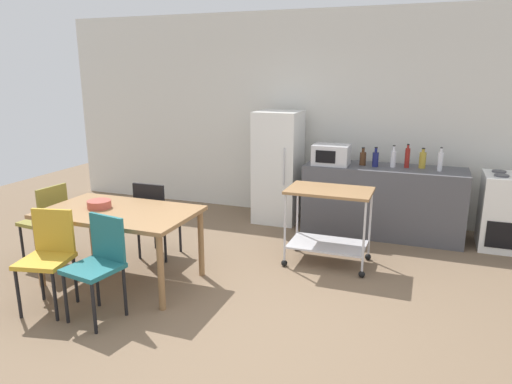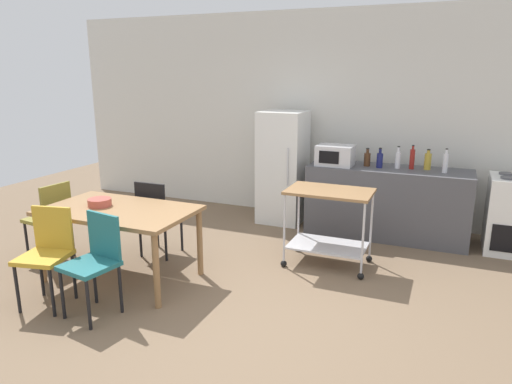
{
  "view_description": "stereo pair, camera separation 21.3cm",
  "coord_description": "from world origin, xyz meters",
  "px_view_note": "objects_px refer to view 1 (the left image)",
  "views": [
    {
      "loc": [
        1.4,
        -3.43,
        2.09
      ],
      "look_at": [
        -0.32,
        1.2,
        0.8
      ],
      "focal_mm": 32.86,
      "sensor_mm": 36.0,
      "label": 1
    },
    {
      "loc": [
        1.59,
        -3.35,
        2.09
      ],
      "look_at": [
        -0.32,
        1.2,
        0.8
      ],
      "focal_mm": 32.86,
      "sensor_mm": 36.0,
      "label": 2
    }
  ],
  "objects_px": {
    "chair_mustard": "(48,253)",
    "bottle_olive_oil": "(375,159)",
    "stove_oven": "(507,212)",
    "bottle_wine": "(363,158)",
    "dining_table": "(120,218)",
    "bottle_soda": "(423,160)",
    "refrigerator": "(278,167)",
    "microwave": "(331,155)",
    "fruit_bowl": "(99,204)",
    "bottle_sparkling_water": "(440,161)",
    "kitchen_cart": "(329,214)",
    "chair_black": "(155,214)",
    "bottle_vinegar": "(407,158)",
    "chair_teal": "(99,261)",
    "bottle_sesame_oil": "(393,158)",
    "chair_olive": "(47,218)"
  },
  "relations": [
    {
      "from": "chair_mustard",
      "to": "stove_oven",
      "type": "relative_size",
      "value": 0.97
    },
    {
      "from": "chair_mustard",
      "to": "bottle_olive_oil",
      "type": "xyz_separation_m",
      "value": [
        2.46,
        3.01,
        0.48
      ]
    },
    {
      "from": "chair_olive",
      "to": "chair_teal",
      "type": "bearing_deg",
      "value": 65.31
    },
    {
      "from": "dining_table",
      "to": "bottle_sparkling_water",
      "type": "distance_m",
      "value": 3.78
    },
    {
      "from": "chair_black",
      "to": "stove_oven",
      "type": "height_order",
      "value": "stove_oven"
    },
    {
      "from": "chair_mustard",
      "to": "fruit_bowl",
      "type": "height_order",
      "value": "chair_mustard"
    },
    {
      "from": "refrigerator",
      "to": "bottle_soda",
      "type": "height_order",
      "value": "refrigerator"
    },
    {
      "from": "chair_black",
      "to": "microwave",
      "type": "distance_m",
      "value": 2.36
    },
    {
      "from": "bottle_vinegar",
      "to": "chair_olive",
      "type": "bearing_deg",
      "value": -147.46
    },
    {
      "from": "chair_mustard",
      "to": "bottle_sparkling_water",
      "type": "height_order",
      "value": "bottle_sparkling_water"
    },
    {
      "from": "bottle_olive_oil",
      "to": "bottle_soda",
      "type": "bearing_deg",
      "value": 11.38
    },
    {
      "from": "chair_olive",
      "to": "stove_oven",
      "type": "relative_size",
      "value": 0.97
    },
    {
      "from": "bottle_wine",
      "to": "bottle_olive_oil",
      "type": "distance_m",
      "value": 0.17
    },
    {
      "from": "chair_olive",
      "to": "bottle_sparkling_water",
      "type": "distance_m",
      "value": 4.6
    },
    {
      "from": "bottle_vinegar",
      "to": "bottle_sparkling_water",
      "type": "bearing_deg",
      "value": -11.81
    },
    {
      "from": "chair_teal",
      "to": "kitchen_cart",
      "type": "bearing_deg",
      "value": 58.47
    },
    {
      "from": "microwave",
      "to": "fruit_bowl",
      "type": "relative_size",
      "value": 1.96
    },
    {
      "from": "microwave",
      "to": "chair_olive",
      "type": "bearing_deg",
      "value": -141.08
    },
    {
      "from": "microwave",
      "to": "bottle_olive_oil",
      "type": "distance_m",
      "value": 0.56
    },
    {
      "from": "dining_table",
      "to": "microwave",
      "type": "distance_m",
      "value": 2.82
    },
    {
      "from": "stove_oven",
      "to": "kitchen_cart",
      "type": "distance_m",
      "value": 2.26
    },
    {
      "from": "stove_oven",
      "to": "bottle_wine",
      "type": "height_order",
      "value": "bottle_wine"
    },
    {
      "from": "stove_oven",
      "to": "fruit_bowl",
      "type": "bearing_deg",
      "value": -149.23
    },
    {
      "from": "bottle_vinegar",
      "to": "kitchen_cart",
      "type": "bearing_deg",
      "value": -120.08
    },
    {
      "from": "stove_oven",
      "to": "bottle_wine",
      "type": "bearing_deg",
      "value": -179.92
    },
    {
      "from": "refrigerator",
      "to": "dining_table",
      "type": "bearing_deg",
      "value": -109.29
    },
    {
      "from": "chair_black",
      "to": "kitchen_cart",
      "type": "xyz_separation_m",
      "value": [
        1.87,
        0.51,
        0.05
      ]
    },
    {
      "from": "kitchen_cart",
      "to": "fruit_bowl",
      "type": "distance_m",
      "value": 2.4
    },
    {
      "from": "chair_teal",
      "to": "kitchen_cart",
      "type": "height_order",
      "value": "chair_teal"
    },
    {
      "from": "bottle_wine",
      "to": "bottle_soda",
      "type": "distance_m",
      "value": 0.73
    },
    {
      "from": "dining_table",
      "to": "bottle_sparkling_water",
      "type": "relative_size",
      "value": 5.12
    },
    {
      "from": "bottle_wine",
      "to": "bottle_soda",
      "type": "height_order",
      "value": "bottle_soda"
    },
    {
      "from": "chair_olive",
      "to": "bottle_sparkling_water",
      "type": "relative_size",
      "value": 3.04
    },
    {
      "from": "kitchen_cart",
      "to": "bottle_wine",
      "type": "relative_size",
      "value": 3.94
    },
    {
      "from": "microwave",
      "to": "chair_black",
      "type": "bearing_deg",
      "value": -135.84
    },
    {
      "from": "kitchen_cart",
      "to": "bottle_olive_oil",
      "type": "distance_m",
      "value": 1.29
    },
    {
      "from": "stove_oven",
      "to": "bottle_sparkling_water",
      "type": "relative_size",
      "value": 3.14
    },
    {
      "from": "bottle_sesame_oil",
      "to": "bottle_sparkling_water",
      "type": "xyz_separation_m",
      "value": [
        0.55,
        -0.05,
        0.01
      ]
    },
    {
      "from": "bottle_soda",
      "to": "bottle_olive_oil",
      "type": "bearing_deg",
      "value": -168.62
    },
    {
      "from": "dining_table",
      "to": "refrigerator",
      "type": "distance_m",
      "value": 2.61
    },
    {
      "from": "bottle_soda",
      "to": "microwave",
      "type": "bearing_deg",
      "value": -170.92
    },
    {
      "from": "chair_olive",
      "to": "microwave",
      "type": "bearing_deg",
      "value": 134.94
    },
    {
      "from": "microwave",
      "to": "fruit_bowl",
      "type": "height_order",
      "value": "microwave"
    },
    {
      "from": "fruit_bowl",
      "to": "bottle_sesame_oil",
      "type": "bearing_deg",
      "value": 42.0
    },
    {
      "from": "refrigerator",
      "to": "bottle_wine",
      "type": "relative_size",
      "value": 6.71
    },
    {
      "from": "chair_black",
      "to": "kitchen_cart",
      "type": "distance_m",
      "value": 1.93
    },
    {
      "from": "stove_oven",
      "to": "dining_table",
      "type": "bearing_deg",
      "value": -147.7
    },
    {
      "from": "dining_table",
      "to": "bottle_sesame_oil",
      "type": "bearing_deg",
      "value": 44.63
    },
    {
      "from": "chair_mustard",
      "to": "bottle_sparkling_water",
      "type": "relative_size",
      "value": 3.04
    },
    {
      "from": "bottle_wine",
      "to": "bottle_olive_oil",
      "type": "xyz_separation_m",
      "value": [
        0.16,
        -0.05,
        0.01
      ]
    }
  ]
}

